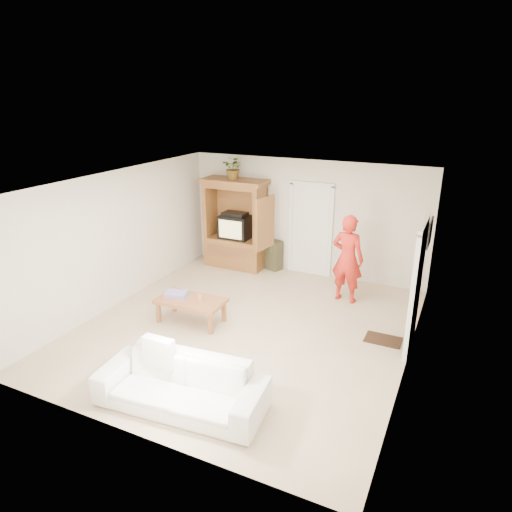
{
  "coord_description": "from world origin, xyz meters",
  "views": [
    {
      "loc": [
        3.25,
        -6.45,
        3.96
      ],
      "look_at": [
        -0.09,
        0.6,
        1.15
      ],
      "focal_mm": 32.0,
      "sensor_mm": 36.0,
      "label": 1
    }
  ],
  "objects_px": {
    "sofa": "(181,385)",
    "coffee_table": "(191,302)",
    "man": "(348,259)",
    "armoire": "(236,230)"
  },
  "relations": [
    {
      "from": "armoire",
      "to": "sofa",
      "type": "height_order",
      "value": "armoire"
    },
    {
      "from": "armoire",
      "to": "sofa",
      "type": "distance_m",
      "value": 5.29
    },
    {
      "from": "man",
      "to": "coffee_table",
      "type": "bearing_deg",
      "value": 51.56
    },
    {
      "from": "armoire",
      "to": "coffee_table",
      "type": "relative_size",
      "value": 1.69
    },
    {
      "from": "man",
      "to": "armoire",
      "type": "bearing_deg",
      "value": -6.34
    },
    {
      "from": "sofa",
      "to": "coffee_table",
      "type": "xyz_separation_m",
      "value": [
        -1.18,
        2.07,
        0.07
      ]
    },
    {
      "from": "man",
      "to": "sofa",
      "type": "relative_size",
      "value": 0.79
    },
    {
      "from": "coffee_table",
      "to": "armoire",
      "type": "bearing_deg",
      "value": 99.34
    },
    {
      "from": "man",
      "to": "sofa",
      "type": "bearing_deg",
      "value": 84.02
    },
    {
      "from": "sofa",
      "to": "coffee_table",
      "type": "relative_size",
      "value": 1.81
    }
  ]
}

